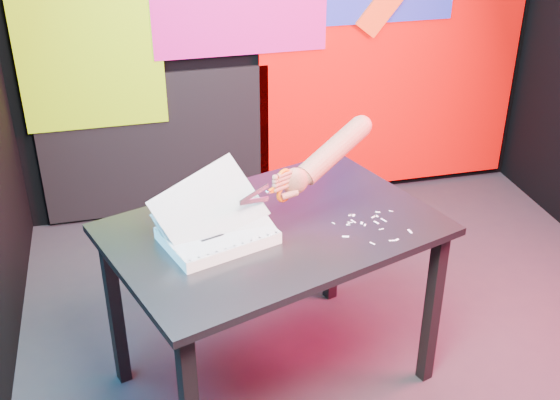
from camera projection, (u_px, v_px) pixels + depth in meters
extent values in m
cube|color=#2A2A2C|center=(365.00, 354.00, 3.11)|extent=(3.00, 3.00, 0.01)
cube|color=#EF0604|center=(393.00, 59.00, 4.09)|extent=(1.60, 0.02, 1.60)
cube|color=#97E70C|center=(88.00, 37.00, 3.60)|extent=(0.75, 0.02, 1.00)
cube|color=black|center=(157.00, 145.00, 3.99)|extent=(1.30, 0.02, 0.85)
cube|color=black|center=(115.00, 310.00, 2.81)|extent=(0.06, 0.06, 0.72)
cube|color=black|center=(432.00, 309.00, 2.82)|extent=(0.06, 0.06, 0.72)
cube|color=black|center=(332.00, 234.00, 3.32)|extent=(0.06, 0.06, 0.72)
cube|color=black|center=(274.00, 230.00, 2.63)|extent=(1.39, 1.14, 0.03)
cube|color=silver|center=(218.00, 235.00, 2.52)|extent=(0.44, 0.38, 0.04)
cube|color=white|center=(217.00, 230.00, 2.51)|extent=(0.44, 0.38, 0.00)
cube|color=white|center=(217.00, 229.00, 2.51)|extent=(0.44, 0.36, 0.11)
cube|color=white|center=(214.00, 221.00, 2.51)|extent=(0.44, 0.34, 0.20)
cube|color=white|center=(209.00, 208.00, 2.50)|extent=(0.45, 0.30, 0.28)
cylinder|color=black|center=(190.00, 260.00, 2.34)|extent=(0.01, 0.01, 0.00)
cylinder|color=black|center=(199.00, 257.00, 2.36)|extent=(0.01, 0.01, 0.00)
cylinder|color=black|center=(208.00, 254.00, 2.37)|extent=(0.01, 0.01, 0.00)
cylinder|color=black|center=(217.00, 251.00, 2.39)|extent=(0.01, 0.01, 0.00)
cylinder|color=black|center=(225.00, 249.00, 2.40)|extent=(0.01, 0.01, 0.00)
cylinder|color=black|center=(234.00, 246.00, 2.42)|extent=(0.01, 0.01, 0.00)
cylinder|color=black|center=(243.00, 243.00, 2.43)|extent=(0.01, 0.01, 0.00)
cylinder|color=black|center=(251.00, 240.00, 2.45)|extent=(0.01, 0.01, 0.00)
cylinder|color=black|center=(260.00, 238.00, 2.47)|extent=(0.01, 0.01, 0.00)
cylinder|color=black|center=(268.00, 235.00, 2.48)|extent=(0.01, 0.01, 0.00)
cylinder|color=black|center=(276.00, 232.00, 2.50)|extent=(0.01, 0.01, 0.00)
cylinder|color=black|center=(159.00, 227.00, 2.53)|extent=(0.01, 0.01, 0.00)
cylinder|color=black|center=(168.00, 225.00, 2.54)|extent=(0.01, 0.01, 0.00)
cylinder|color=black|center=(177.00, 222.00, 2.56)|extent=(0.01, 0.01, 0.00)
cylinder|color=black|center=(185.00, 220.00, 2.58)|extent=(0.01, 0.01, 0.00)
cylinder|color=black|center=(193.00, 217.00, 2.59)|extent=(0.01, 0.01, 0.00)
cylinder|color=black|center=(202.00, 215.00, 2.61)|extent=(0.01, 0.01, 0.00)
cylinder|color=black|center=(210.00, 212.00, 2.62)|extent=(0.01, 0.01, 0.00)
cylinder|color=black|center=(218.00, 210.00, 2.64)|extent=(0.01, 0.01, 0.00)
cylinder|color=black|center=(226.00, 208.00, 2.65)|extent=(0.01, 0.01, 0.00)
cylinder|color=black|center=(234.00, 205.00, 2.67)|extent=(0.01, 0.01, 0.00)
cylinder|color=black|center=(241.00, 203.00, 2.69)|extent=(0.01, 0.01, 0.00)
cube|color=black|center=(189.00, 230.00, 2.51)|extent=(0.07, 0.03, 0.00)
cube|color=black|center=(218.00, 225.00, 2.54)|extent=(0.05, 0.03, 0.00)
cube|color=black|center=(212.00, 238.00, 2.46)|extent=(0.09, 0.04, 0.00)
cube|color=#B9B9B9|center=(254.00, 194.00, 2.51)|extent=(0.12, 0.06, 0.05)
cube|color=#B9B9B9|center=(254.00, 201.00, 2.52)|extent=(0.12, 0.06, 0.05)
cylinder|color=#B9B9B9|center=(268.00, 192.00, 2.55)|extent=(0.02, 0.02, 0.01)
cube|color=#D34A05|center=(273.00, 191.00, 2.57)|extent=(0.05, 0.03, 0.02)
cube|color=#D34A05|center=(273.00, 188.00, 2.56)|extent=(0.05, 0.03, 0.02)
torus|color=#D34A05|center=(284.00, 177.00, 2.58)|extent=(0.07, 0.05, 0.07)
torus|color=#D34A05|center=(284.00, 194.00, 2.61)|extent=(0.07, 0.05, 0.07)
ellipsoid|color=#BB5D4A|center=(295.00, 181.00, 2.63)|extent=(0.10, 0.06, 0.11)
cylinder|color=#BB5D4A|center=(284.00, 187.00, 2.60)|extent=(0.08, 0.06, 0.02)
cylinder|color=#BB5D4A|center=(284.00, 182.00, 2.59)|extent=(0.08, 0.05, 0.02)
cylinder|color=#BB5D4A|center=(284.00, 178.00, 2.58)|extent=(0.07, 0.05, 0.02)
cylinder|color=#BB5D4A|center=(284.00, 174.00, 2.57)|extent=(0.06, 0.05, 0.02)
cylinder|color=#BB5D4A|center=(290.00, 195.00, 2.62)|extent=(0.07, 0.04, 0.03)
cylinder|color=#BB5D4A|center=(305.00, 176.00, 2.66)|extent=(0.09, 0.09, 0.07)
cylinder|color=#BB5D4A|center=(334.00, 150.00, 2.71)|extent=(0.34, 0.23, 0.21)
sphere|color=#BB5D4A|center=(362.00, 126.00, 2.77)|extent=(0.08, 0.08, 0.08)
cube|color=silver|center=(397.00, 240.00, 2.54)|extent=(0.02, 0.01, 0.00)
cube|color=silver|center=(349.00, 224.00, 2.64)|extent=(0.01, 0.03, 0.00)
cube|color=silver|center=(381.00, 229.00, 2.60)|extent=(0.02, 0.01, 0.00)
cube|color=silver|center=(333.00, 223.00, 2.64)|extent=(0.01, 0.02, 0.00)
cube|color=silver|center=(374.00, 217.00, 2.69)|extent=(0.03, 0.02, 0.00)
cube|color=silver|center=(352.00, 215.00, 2.70)|extent=(0.03, 0.01, 0.00)
cube|color=silver|center=(376.00, 222.00, 2.65)|extent=(0.02, 0.03, 0.00)
cube|color=silver|center=(346.00, 237.00, 2.56)|extent=(0.03, 0.02, 0.00)
cube|color=silver|center=(352.00, 215.00, 2.69)|extent=(0.02, 0.02, 0.00)
cube|color=silver|center=(372.00, 243.00, 2.52)|extent=(0.02, 0.02, 0.00)
cube|color=silver|center=(376.00, 216.00, 2.69)|extent=(0.02, 0.02, 0.00)
cube|color=silver|center=(365.00, 225.00, 2.63)|extent=(0.01, 0.02, 0.00)
cube|color=silver|center=(362.00, 223.00, 2.64)|extent=(0.01, 0.02, 0.00)
cube|color=silver|center=(353.00, 221.00, 2.65)|extent=(0.02, 0.03, 0.00)
cube|color=silver|center=(348.00, 225.00, 2.63)|extent=(0.02, 0.01, 0.00)
cube|color=silver|center=(350.00, 222.00, 2.65)|extent=(0.02, 0.01, 0.00)
cube|color=silver|center=(410.00, 231.00, 2.59)|extent=(0.01, 0.03, 0.00)
cube|color=silver|center=(391.00, 211.00, 2.72)|extent=(0.02, 0.01, 0.00)
cube|color=silver|center=(378.00, 212.00, 2.72)|extent=(0.02, 0.01, 0.00)
cube|color=silver|center=(392.00, 241.00, 2.53)|extent=(0.02, 0.01, 0.00)
cube|color=silver|center=(384.00, 220.00, 2.66)|extent=(0.02, 0.03, 0.00)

